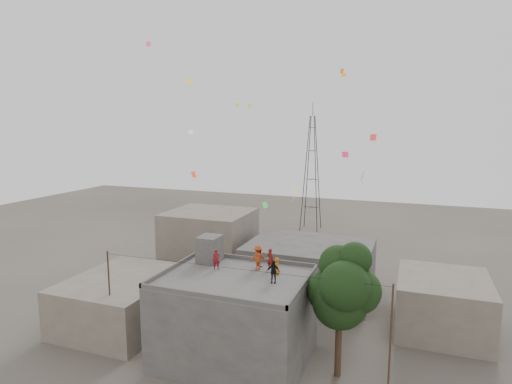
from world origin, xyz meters
TOP-DOWN VIEW (x-y plane):
  - ground at (0.00, 0.00)m, footprint 140.00×140.00m
  - main_building at (0.00, 0.00)m, footprint 10.00×8.00m
  - parapet at (0.00, 0.00)m, footprint 10.00×8.00m
  - stair_head_box at (-3.20, 2.60)m, footprint 1.60×1.80m
  - neighbor_west at (-11.00, 2.00)m, footprint 8.00×10.00m
  - neighbor_north at (2.00, 14.00)m, footprint 12.00×9.00m
  - neighbor_northwest at (-10.00, 16.00)m, footprint 9.00×8.00m
  - neighbor_east at (14.00, 10.00)m, footprint 7.00×8.00m
  - tree at (7.37, 0.60)m, footprint 4.90×4.60m
  - utility_line at (0.50, -1.25)m, footprint 20.12×0.62m
  - transmission_tower at (-4.00, 40.00)m, footprint 2.97×2.97m
  - person_red_adult at (1.81, 2.40)m, footprint 0.68×0.57m
  - person_orange_child at (2.55, 1.57)m, footprint 0.68×0.72m
  - person_dark_child at (0.81, 2.88)m, footprint 0.82×0.80m
  - person_dark_adult at (2.84, -0.05)m, footprint 0.95×0.53m
  - person_orange_adult at (0.97, 2.05)m, footprint 1.35×1.24m
  - person_red_child at (-1.89, 1.05)m, footprint 0.65×0.59m
  - kites at (0.94, 6.46)m, footprint 17.52×13.38m

SIDE VIEW (x-z plane):
  - ground at x=0.00m, z-range 0.00..0.00m
  - neighbor_west at x=-11.00m, z-range 0.00..4.00m
  - neighbor_east at x=14.00m, z-range 0.00..4.40m
  - neighbor_north at x=2.00m, z-range 0.00..5.00m
  - main_building at x=0.00m, z-range 0.00..6.10m
  - neighbor_northwest at x=-10.00m, z-range 0.00..7.00m
  - utility_line at x=0.50m, z-range 0.13..7.53m
  - tree at x=7.37m, z-range 1.55..10.65m
  - parapet at x=0.00m, z-range 6.10..6.40m
  - person_orange_child at x=2.55m, z-range 6.10..7.34m
  - person_dark_child at x=0.81m, z-range 6.10..7.43m
  - person_red_child at x=-1.89m, z-range 6.10..7.60m
  - person_dark_adult at x=2.84m, z-range 6.10..7.63m
  - person_red_adult at x=1.81m, z-range 6.10..7.68m
  - person_orange_adult at x=0.97m, z-range 6.10..7.92m
  - stair_head_box at x=-3.20m, z-range 6.10..8.10m
  - transmission_tower at x=-4.00m, z-range -0.93..19.07m
  - kites at x=0.94m, z-range 9.66..22.03m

